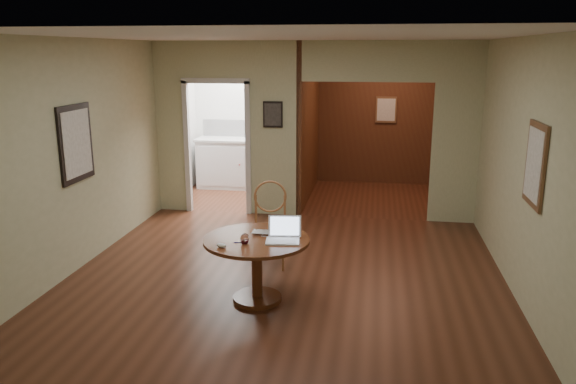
% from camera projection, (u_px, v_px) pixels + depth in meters
% --- Properties ---
extents(floor, '(5.00, 5.00, 0.00)m').
position_uv_depth(floor, '(286.00, 276.00, 6.53)').
color(floor, '#432113').
rests_on(floor, ground).
extents(room_shell, '(5.20, 7.50, 5.00)m').
position_uv_depth(room_shell, '(288.00, 130.00, 9.25)').
color(room_shell, white).
rests_on(room_shell, ground).
extents(dining_table, '(1.09, 1.09, 0.68)m').
position_uv_depth(dining_table, '(257.00, 255.00, 5.78)').
color(dining_table, '#5F2817').
rests_on(dining_table, ground).
extents(chair, '(0.50, 0.50, 1.03)m').
position_uv_depth(chair, '(270.00, 219.00, 6.77)').
color(chair, '#915933').
rests_on(chair, ground).
extents(open_laptop, '(0.36, 0.33, 0.24)m').
position_uv_depth(open_laptop, '(284.00, 234.00, 5.68)').
color(open_laptop, white).
rests_on(open_laptop, dining_table).
extents(closed_laptop, '(0.35, 0.23, 0.03)m').
position_uv_depth(closed_laptop, '(268.00, 234.00, 5.82)').
color(closed_laptop, silver).
rests_on(closed_laptop, dining_table).
extents(mouse, '(0.12, 0.09, 0.05)m').
position_uv_depth(mouse, '(221.00, 245.00, 5.47)').
color(mouse, white).
rests_on(mouse, dining_table).
extents(wine_glass, '(0.09, 0.09, 0.10)m').
position_uv_depth(wine_glass, '(245.00, 239.00, 5.57)').
color(wine_glass, white).
rests_on(wine_glass, dining_table).
extents(pen, '(0.14, 0.04, 0.01)m').
position_uv_depth(pen, '(241.00, 242.00, 5.61)').
color(pen, '#0D125E').
rests_on(pen, dining_table).
extents(kitchen_cabinet, '(2.06, 0.60, 0.94)m').
position_uv_depth(kitchen_cabinet, '(251.00, 163.00, 10.64)').
color(kitchen_cabinet, silver).
rests_on(kitchen_cabinet, ground).
extents(grocery_bag, '(0.28, 0.24, 0.28)m').
position_uv_depth(grocery_bag, '(266.00, 132.00, 10.44)').
color(grocery_bag, beige).
rests_on(grocery_bag, kitchen_cabinet).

